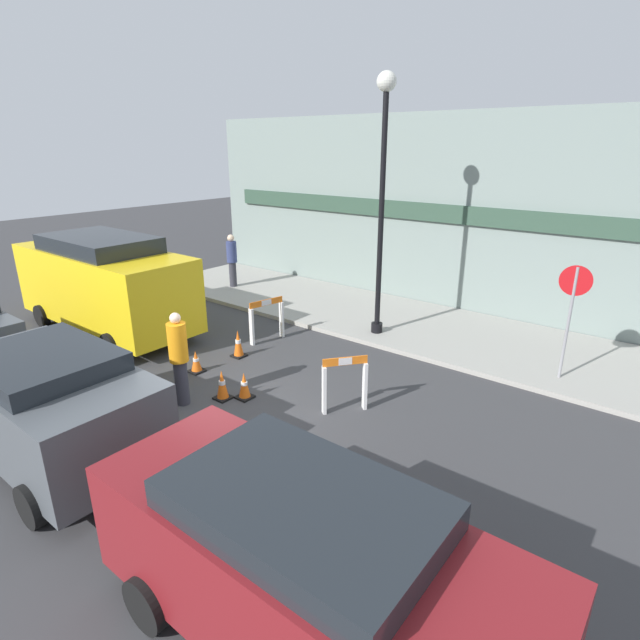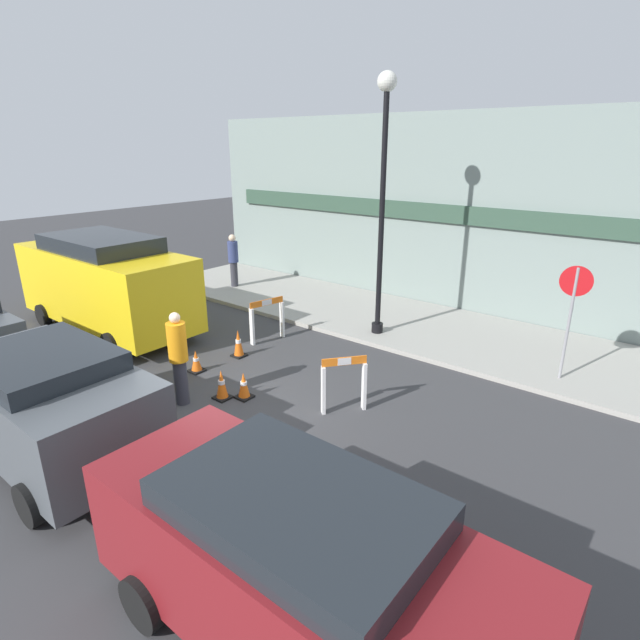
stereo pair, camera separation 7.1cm
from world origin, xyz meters
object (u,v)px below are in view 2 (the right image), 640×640
streetlamp_post (383,176)px  work_van (106,280)px  person_pedestrian (233,258)px  parked_car_1 (49,400)px  person_worker (178,356)px  stop_sign (572,305)px  parked_car_2 (298,563)px

streetlamp_post → work_van: 7.44m
person_pedestrian → parked_car_1: (5.07, -8.26, -0.05)m
work_van → person_pedestrian: bearing=94.6°
parked_car_1 → person_worker: bearing=88.5°
streetlamp_post → stop_sign: streetlamp_post is taller
stop_sign → parked_car_2: stop_sign is taller
person_pedestrian → parked_car_2: bearing=115.3°
parked_car_2 → streetlamp_post: bearing=117.4°
parked_car_2 → person_worker: bearing=155.0°
streetlamp_post → parked_car_1: (-1.05, -7.55, -2.93)m
parked_car_1 → work_van: bearing=142.6°
streetlamp_post → person_worker: (-0.99, -5.26, -2.97)m
streetlamp_post → person_pedestrian: (-6.13, 0.71, -2.88)m
person_pedestrian → work_van: bearing=69.3°
streetlamp_post → stop_sign: size_ratio=2.57×
person_worker → stop_sign: bearing=-26.9°
person_worker → parked_car_2: 5.41m
person_pedestrian → parked_car_2: size_ratio=0.40×
stop_sign → person_worker: stop_sign is taller
person_worker → parked_car_1: (-0.06, -2.28, 0.03)m
person_worker → person_pedestrian: (-5.13, 5.98, 0.08)m
streetlamp_post → parked_car_2: bearing=-62.6°
person_worker → work_van: size_ratio=0.33×
streetlamp_post → parked_car_2: size_ratio=1.37×
stop_sign → work_van: (-10.10, -4.05, -0.33)m
streetlamp_post → person_pedestrian: size_ratio=3.46×
stop_sign → person_worker: (-5.35, -5.36, -0.71)m
parked_car_2 → work_van: (-9.66, 3.59, 0.34)m
parked_car_2 → work_van: 10.31m
person_pedestrian → parked_car_1: 9.70m
parked_car_1 → work_van: 5.92m
stop_sign → work_van: size_ratio=0.43×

